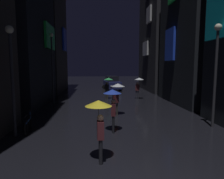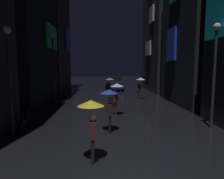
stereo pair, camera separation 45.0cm
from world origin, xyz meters
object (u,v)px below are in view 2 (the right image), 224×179
(pedestrian_midstreet_centre_yellow, at_px, (91,114))
(car_distant, at_px, (115,83))
(bicycle_parked_at_storefront, at_px, (26,123))
(streetlamp_left_far, at_px, (53,60))
(pedestrian_midstreet_left_green, at_px, (109,82))
(streetlamp_left_near, at_px, (9,68))
(pedestrian_foreground_left_clear, at_px, (140,82))
(pedestrian_far_right_blue, at_px, (109,99))
(streetlamp_right_near, at_px, (215,64))
(pedestrian_foreground_right_clear, at_px, (116,90))

(pedestrian_midstreet_centre_yellow, xyz_separation_m, car_distant, (2.05, 20.45, -0.74))
(bicycle_parked_at_storefront, bearing_deg, streetlamp_left_far, 92.92)
(pedestrian_midstreet_centre_yellow, distance_m, bicycle_parked_at_storefront, 5.08)
(pedestrian_midstreet_left_green, height_order, streetlamp_left_near, streetlamp_left_near)
(bicycle_parked_at_storefront, bearing_deg, pedestrian_foreground_left_clear, 51.11)
(pedestrian_far_right_blue, bearing_deg, streetlamp_right_near, 3.81)
(car_distant, height_order, streetlamp_left_near, streetlamp_left_near)
(pedestrian_foreground_left_clear, height_order, car_distant, pedestrian_foreground_left_clear)
(pedestrian_midstreet_left_green, relative_size, car_distant, 0.49)
(pedestrian_midstreet_centre_yellow, bearing_deg, pedestrian_midstreet_left_green, 85.34)
(pedestrian_foreground_left_clear, distance_m, pedestrian_foreground_right_clear, 6.99)
(streetlamp_left_near, bearing_deg, streetlamp_left_far, 90.00)
(pedestrian_far_right_blue, xyz_separation_m, streetlamp_left_near, (-4.59, -0.25, 1.52))
(pedestrian_far_right_blue, bearing_deg, streetlamp_left_near, -176.90)
(car_distant, bearing_deg, pedestrian_foreground_right_clear, -93.11)
(pedestrian_midstreet_left_green, distance_m, pedestrian_foreground_right_clear, 6.70)
(pedestrian_far_right_blue, relative_size, streetlamp_left_far, 0.35)
(pedestrian_far_right_blue, height_order, streetlamp_left_near, streetlamp_left_near)
(pedestrian_midstreet_centre_yellow, relative_size, bicycle_parked_at_storefront, 1.17)
(streetlamp_left_far, xyz_separation_m, streetlamp_right_near, (10.00, -7.83, -0.38))
(bicycle_parked_at_storefront, bearing_deg, streetlamp_left_near, -121.60)
(pedestrian_midstreet_centre_yellow, xyz_separation_m, streetlamp_left_near, (-3.88, 2.82, 1.52))
(car_distant, distance_m, streetlamp_left_near, 18.73)
(bicycle_parked_at_storefront, height_order, streetlamp_left_near, streetlamp_left_near)
(pedestrian_foreground_left_clear, relative_size, bicycle_parked_at_storefront, 1.17)
(bicycle_parked_at_storefront, height_order, streetlamp_left_far, streetlamp_left_far)
(pedestrian_foreground_left_clear, xyz_separation_m, car_distant, (-2.04, 7.59, -0.74))
(pedestrian_midstreet_left_green, height_order, pedestrian_foreground_left_clear, same)
(pedestrian_midstreet_left_green, relative_size, streetlamp_left_far, 0.35)
(pedestrian_midstreet_left_green, xyz_separation_m, bicycle_parked_at_storefront, (-4.55, -9.68, -1.28))
(pedestrian_midstreet_centre_yellow, distance_m, streetlamp_left_near, 5.03)
(pedestrian_midstreet_centre_yellow, distance_m, pedestrian_midstreet_left_green, 13.19)
(car_distant, bearing_deg, pedestrian_foreground_left_clear, -74.94)
(car_distant, distance_m, streetlamp_left_far, 11.29)
(pedestrian_foreground_left_clear, distance_m, streetlamp_right_near, 9.79)
(pedestrian_midstreet_left_green, height_order, streetlamp_right_near, streetlamp_right_near)
(pedestrian_midstreet_centre_yellow, xyz_separation_m, bicycle_parked_at_storefront, (-3.48, 3.47, -1.28))
(pedestrian_midstreet_centre_yellow, bearing_deg, pedestrian_far_right_blue, 76.99)
(pedestrian_far_right_blue, distance_m, bicycle_parked_at_storefront, 4.40)
(pedestrian_foreground_right_clear, bearing_deg, pedestrian_midstreet_centre_yellow, -101.32)
(pedestrian_far_right_blue, xyz_separation_m, streetlamp_left_far, (-4.59, 8.19, 2.09))
(bicycle_parked_at_storefront, xyz_separation_m, car_distant, (5.53, 16.98, 0.54))
(pedestrian_foreground_left_clear, height_order, pedestrian_foreground_right_clear, same)
(car_distant, xyz_separation_m, streetlamp_left_far, (-5.93, -9.18, 2.83))
(streetlamp_left_far, bearing_deg, pedestrian_midstreet_centre_yellow, -71.00)
(pedestrian_far_right_blue, relative_size, streetlamp_left_near, 0.42)
(pedestrian_foreground_left_clear, bearing_deg, bicycle_parked_at_storefront, -128.89)
(pedestrian_foreground_left_clear, height_order, streetlamp_left_near, streetlamp_left_near)
(pedestrian_midstreet_left_green, relative_size, pedestrian_far_right_blue, 1.00)
(pedestrian_foreground_left_clear, relative_size, pedestrian_far_right_blue, 1.00)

